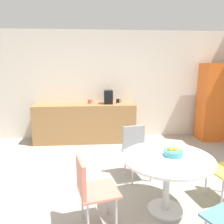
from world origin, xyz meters
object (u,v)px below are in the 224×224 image
object	(u,v)px
chair_gray	(136,146)
mug_green	(118,101)
coffee_maker	(108,97)
chair_coral	(90,185)
locker_cabinet	(213,102)
round_table	(167,167)
fruit_bowl	(173,152)
mug_white	(90,101)

from	to	relation	value
chair_gray	mug_green	size ratio (longest dim) A/B	6.43
coffee_maker	chair_coral	bearing A→B (deg)	-97.70
mug_green	chair_coral	bearing A→B (deg)	-101.80
locker_cabinet	chair_coral	distance (m)	4.12
coffee_maker	round_table	bearing A→B (deg)	-79.06
chair_gray	round_table	bearing A→B (deg)	-77.43
locker_cabinet	coffee_maker	bearing A→B (deg)	177.72
locker_cabinet	fruit_bowl	world-z (taller)	locker_cabinet
fruit_bowl	mug_green	xyz separation A→B (m)	(-0.37, 2.83, 0.18)
chair_gray	mug_green	xyz separation A→B (m)	(-0.08, 1.92, 0.43)
chair_gray	fruit_bowl	distance (m)	0.98
mug_green	coffee_maker	size ratio (longest dim) A/B	0.40
chair_gray	mug_green	bearing A→B (deg)	92.52
mug_green	round_table	bearing A→B (deg)	-84.13
mug_white	mug_green	xyz separation A→B (m)	(0.67, 0.03, 0.00)
round_table	mug_green	distance (m)	2.89
locker_cabinet	round_table	size ratio (longest dim) A/B	1.69
chair_coral	mug_white	world-z (taller)	mug_white
round_table	chair_gray	size ratio (longest dim) A/B	1.31
fruit_bowl	chair_coral	bearing A→B (deg)	-166.01
chair_gray	chair_coral	distance (m)	1.37
locker_cabinet	fruit_bowl	bearing A→B (deg)	-125.90
locker_cabinet	coffee_maker	world-z (taller)	locker_cabinet
round_table	coffee_maker	xyz separation A→B (m)	(-0.53, 2.76, 0.47)
locker_cabinet	chair_gray	size ratio (longest dim) A/B	2.21
locker_cabinet	mug_green	size ratio (longest dim) A/B	14.24
locker_cabinet	coffee_maker	distance (m)	2.52
mug_green	fruit_bowl	bearing A→B (deg)	-82.59
chair_coral	mug_white	xyz separation A→B (m)	(-0.03, 3.05, 0.43)
mug_green	mug_white	bearing A→B (deg)	-177.84
mug_white	coffee_maker	size ratio (longest dim) A/B	0.40
round_table	mug_green	xyz separation A→B (m)	(-0.29, 2.86, 0.36)
fruit_bowl	mug_green	bearing A→B (deg)	97.41
chair_coral	chair_gray	bearing A→B (deg)	57.89
locker_cabinet	mug_white	size ratio (longest dim) A/B	14.24
fruit_bowl	chair_gray	bearing A→B (deg)	107.31
chair_gray	coffee_maker	world-z (taller)	coffee_maker
mug_white	mug_green	world-z (taller)	same
locker_cabinet	chair_coral	world-z (taller)	locker_cabinet
locker_cabinet	chair_gray	xyz separation A→B (m)	(-2.19, -1.72, -0.40)
chair_gray	chair_coral	world-z (taller)	same
locker_cabinet	chair_gray	distance (m)	2.81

